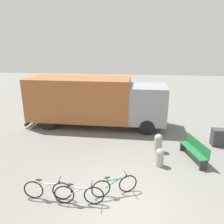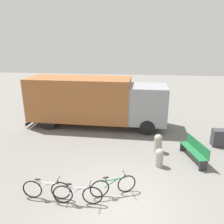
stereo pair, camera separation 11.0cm
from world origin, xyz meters
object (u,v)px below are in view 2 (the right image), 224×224
Objects in this scene: bicycle_near at (46,189)px; utility_box at (218,138)px; park_bench at (195,150)px; bollard_near_bench at (159,157)px; bicycle_far at (113,186)px; delivery_truck at (95,100)px; bicycle_middle at (77,194)px; bollard_far_bench at (158,142)px.

utility_box is (6.96, 4.80, 0.08)m from bicycle_near.
park_bench reaches higher than bollard_near_bench.
utility_box is at bearing 18.69° from bicycle_far.
bollard_near_bench is at bearing -49.63° from delivery_truck.
bicycle_near is 1.08× the size of bicycle_far.
bollard_near_bench is at bearing 26.81° from bicycle_far.
bollard_far_bench reaches higher than bicycle_middle.
park_bench is 1.74m from bollard_near_bench.
bicycle_near is 2.05× the size of bollard_near_bench.
bicycle_far is (2.17, 0.46, 0.00)m from bicycle_near.
bollard_near_bench reaches higher than bicycle_middle.
bollard_far_bench is at bearing 38.87° from bicycle_far.
bicycle_middle is (-4.37, -3.33, -0.14)m from park_bench.
bollard_far_bench is at bearing -161.56° from utility_box.
delivery_truck is 4.92m from bollard_far_bench.
utility_box is at bearing 36.64° from bollard_near_bench.
delivery_truck is at bearing 93.20° from bicycle_middle.
bicycle_near and bicycle_far have the same top height.
bicycle_far is at bearing -129.68° from bollard_near_bench.
bollard_far_bench is at bearing 41.13° from bicycle_near.
utility_box is at bearing -16.27° from delivery_truck.
park_bench is 1.65m from bollard_far_bench.
delivery_truck reaches higher than bicycle_near.
bicycle_middle is 3.82m from bollard_near_bench.
delivery_truck is at bearing 84.81° from bicycle_near.
bollard_far_bench reaches higher than bicycle_near.
park_bench is 1.16× the size of bicycle_near.
bollard_far_bench is 1.03× the size of utility_box.
park_bench is 5.49m from bicycle_middle.
bicycle_near is 1.88× the size of utility_box.
delivery_truck is 9.77× the size of utility_box.
bollard_near_bench is at bearing 39.82° from bicycle_middle.
bollard_far_bench is (2.82, 3.90, 0.13)m from bicycle_middle.
utility_box is at bearing 31.66° from bicycle_near.
park_bench is at bearing 24.15° from bollard_near_bench.
park_bench is (5.18, -3.67, -1.14)m from delivery_truck.
bicycle_near is at bearing 170.52° from bicycle_middle.
utility_box reaches higher than bicycle_middle.
park_bench is at bearing 33.85° from bicycle_middle.
bollard_far_bench is (1.74, 3.33, 0.13)m from bicycle_far.
utility_box is (4.79, 4.34, 0.08)m from bicycle_far.
bicycle_far is (1.90, -6.42, -1.29)m from delivery_truck.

